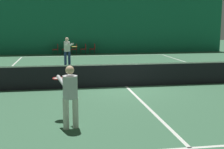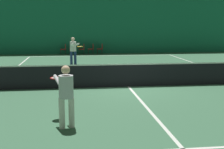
{
  "view_description": "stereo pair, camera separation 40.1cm",
  "coord_description": "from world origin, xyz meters",
  "px_view_note": "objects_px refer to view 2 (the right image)",
  "views": [
    {
      "loc": [
        -2.64,
        -12.25,
        2.63
      ],
      "look_at": [
        -0.97,
        -2.25,
        0.91
      ],
      "focal_mm": 50.0,
      "sensor_mm": 36.0,
      "label": 1
    },
    {
      "loc": [
        -2.25,
        -12.31,
        2.63
      ],
      "look_at": [
        -0.97,
        -2.25,
        0.91
      ],
      "focal_mm": 50.0,
      "sensor_mm": 36.0,
      "label": 2
    }
  ],
  "objects_px": {
    "courtside_chair_2": "(82,48)",
    "courtside_chair_4": "(101,48)",
    "player_far": "(73,49)",
    "courtside_chair_3": "(92,48)",
    "courtside_chair_1": "(73,48)",
    "courtside_chair_0": "(64,48)",
    "tennis_net": "(129,74)",
    "player_near": "(66,92)"
  },
  "relations": [
    {
      "from": "courtside_chair_2",
      "to": "courtside_chair_4",
      "type": "bearing_deg",
      "value": 90.0
    },
    {
      "from": "player_near",
      "to": "courtside_chair_0",
      "type": "bearing_deg",
      "value": -15.47
    },
    {
      "from": "courtside_chair_0",
      "to": "courtside_chair_3",
      "type": "relative_size",
      "value": 1.0
    },
    {
      "from": "courtside_chair_1",
      "to": "courtside_chair_2",
      "type": "bearing_deg",
      "value": 90.0
    },
    {
      "from": "courtside_chair_0",
      "to": "courtside_chair_1",
      "type": "bearing_deg",
      "value": 90.0
    },
    {
      "from": "player_far",
      "to": "courtside_chair_1",
      "type": "distance_m",
      "value": 6.26
    },
    {
      "from": "courtside_chair_1",
      "to": "courtside_chair_3",
      "type": "bearing_deg",
      "value": 90.0
    },
    {
      "from": "tennis_net",
      "to": "courtside_chair_1",
      "type": "bearing_deg",
      "value": 99.41
    },
    {
      "from": "courtside_chair_2",
      "to": "player_near",
      "type": "bearing_deg",
      "value": -3.18
    },
    {
      "from": "courtside_chair_3",
      "to": "courtside_chair_4",
      "type": "distance_m",
      "value": 0.75
    },
    {
      "from": "courtside_chair_0",
      "to": "courtside_chair_4",
      "type": "xyz_separation_m",
      "value": [
        2.99,
        0.0,
        0.0
      ]
    },
    {
      "from": "player_near",
      "to": "courtside_chair_0",
      "type": "relative_size",
      "value": 1.88
    },
    {
      "from": "player_near",
      "to": "courtside_chair_2",
      "type": "relative_size",
      "value": 1.88
    },
    {
      "from": "courtside_chair_1",
      "to": "tennis_net",
      "type": "bearing_deg",
      "value": 9.41
    },
    {
      "from": "tennis_net",
      "to": "courtside_chair_2",
      "type": "distance_m",
      "value": 13.29
    },
    {
      "from": "player_far",
      "to": "courtside_chair_2",
      "type": "distance_m",
      "value": 6.31
    },
    {
      "from": "player_near",
      "to": "courtside_chair_2",
      "type": "distance_m",
      "value": 17.95
    },
    {
      "from": "tennis_net",
      "to": "courtside_chair_3",
      "type": "xyz_separation_m",
      "value": [
        -0.7,
        13.21,
        -0.03
      ]
    },
    {
      "from": "player_near",
      "to": "courtside_chair_1",
      "type": "bearing_deg",
      "value": -17.86
    },
    {
      "from": "courtside_chair_1",
      "to": "courtside_chair_4",
      "type": "relative_size",
      "value": 1.0
    },
    {
      "from": "courtside_chair_1",
      "to": "courtside_chair_3",
      "type": "xyz_separation_m",
      "value": [
        1.49,
        0.0,
        0.0
      ]
    },
    {
      "from": "courtside_chair_1",
      "to": "courtside_chair_2",
      "type": "height_order",
      "value": "same"
    },
    {
      "from": "courtside_chair_3",
      "to": "courtside_chair_4",
      "type": "xyz_separation_m",
      "value": [
        0.75,
        0.0,
        0.0
      ]
    },
    {
      "from": "courtside_chair_1",
      "to": "courtside_chair_4",
      "type": "distance_m",
      "value": 2.24
    },
    {
      "from": "tennis_net",
      "to": "courtside_chair_4",
      "type": "xyz_separation_m",
      "value": [
        0.05,
        13.21,
        -0.03
      ]
    },
    {
      "from": "player_near",
      "to": "player_far",
      "type": "xyz_separation_m",
      "value": [
        0.24,
        11.67,
        0.06
      ]
    },
    {
      "from": "courtside_chair_3",
      "to": "tennis_net",
      "type": "bearing_deg",
      "value": 3.02
    },
    {
      "from": "player_far",
      "to": "courtside_chair_4",
      "type": "relative_size",
      "value": 2.01
    },
    {
      "from": "courtside_chair_3",
      "to": "courtside_chair_1",
      "type": "bearing_deg",
      "value": -90.0
    },
    {
      "from": "courtside_chair_1",
      "to": "courtside_chair_3",
      "type": "distance_m",
      "value": 1.49
    },
    {
      "from": "tennis_net",
      "to": "courtside_chair_1",
      "type": "height_order",
      "value": "tennis_net"
    },
    {
      "from": "tennis_net",
      "to": "player_near",
      "type": "height_order",
      "value": "player_near"
    },
    {
      "from": "player_far",
      "to": "tennis_net",
      "type": "bearing_deg",
      "value": -6.28
    },
    {
      "from": "player_far",
      "to": "courtside_chair_1",
      "type": "relative_size",
      "value": 2.01
    },
    {
      "from": "courtside_chair_3",
      "to": "courtside_chair_4",
      "type": "relative_size",
      "value": 1.0
    },
    {
      "from": "courtside_chair_3",
      "to": "player_near",
      "type": "bearing_deg",
      "value": -5.55
    },
    {
      "from": "courtside_chair_0",
      "to": "courtside_chair_2",
      "type": "height_order",
      "value": "same"
    },
    {
      "from": "courtside_chair_1",
      "to": "courtside_chair_2",
      "type": "distance_m",
      "value": 0.75
    },
    {
      "from": "courtside_chair_0",
      "to": "courtside_chair_4",
      "type": "relative_size",
      "value": 1.0
    },
    {
      "from": "tennis_net",
      "to": "courtside_chair_3",
      "type": "height_order",
      "value": "tennis_net"
    },
    {
      "from": "player_far",
      "to": "courtside_chair_0",
      "type": "height_order",
      "value": "player_far"
    },
    {
      "from": "player_far",
      "to": "courtside_chair_4",
      "type": "bearing_deg",
      "value": 136.47
    }
  ]
}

